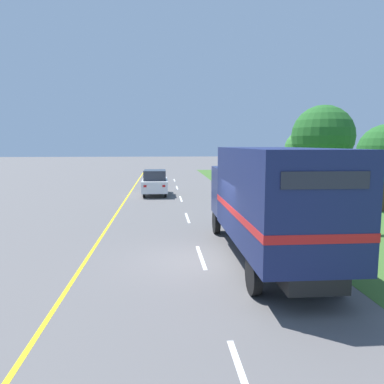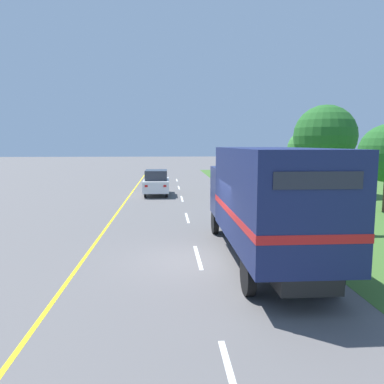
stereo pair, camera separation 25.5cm
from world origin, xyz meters
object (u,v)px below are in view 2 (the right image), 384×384
object	(u,v)px
roadside_tree_mid	(325,136)
highway_sign	(345,185)
roadside_tree_far	(306,149)
delineator_post	(294,221)
horse_trailer_truck	(265,199)
lead_car_white	(156,182)

from	to	relation	value
roadside_tree_mid	highway_sign	bearing A→B (deg)	-109.47
roadside_tree_far	delineator_post	distance (m)	22.87
horse_trailer_truck	lead_car_white	world-z (taller)	horse_trailer_truck
lead_car_white	highway_sign	distance (m)	14.75
roadside_tree_mid	roadside_tree_far	xyz separation A→B (m)	(1.98, 9.03, -1.02)
horse_trailer_truck	roadside_tree_far	bearing A→B (deg)	66.96
lead_car_white	horse_trailer_truck	bearing A→B (deg)	-76.48
highway_sign	roadside_tree_mid	size ratio (longest dim) A/B	0.47
highway_sign	delineator_post	size ratio (longest dim) A/B	3.21
horse_trailer_truck	delineator_post	size ratio (longest dim) A/B	8.99
horse_trailer_truck	lead_car_white	bearing A→B (deg)	103.52
roadside_tree_mid	delineator_post	size ratio (longest dim) A/B	6.88
roadside_tree_far	highway_sign	bearing A→B (deg)	-106.52
lead_car_white	highway_sign	bearing A→B (deg)	-56.87
horse_trailer_truck	highway_sign	bearing A→B (deg)	39.68
roadside_tree_mid	delineator_post	bearing A→B (deg)	-117.66
roadside_tree_mid	roadside_tree_far	size ratio (longest dim) A/B	1.31
highway_sign	roadside_tree_far	size ratio (longest dim) A/B	0.61
lead_car_white	delineator_post	world-z (taller)	lead_car_white
delineator_post	roadside_tree_far	bearing A→B (deg)	68.50
horse_trailer_truck	lead_car_white	xyz separation A→B (m)	(-3.81, 15.83, -1.07)
lead_car_white	delineator_post	bearing A→B (deg)	-63.65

